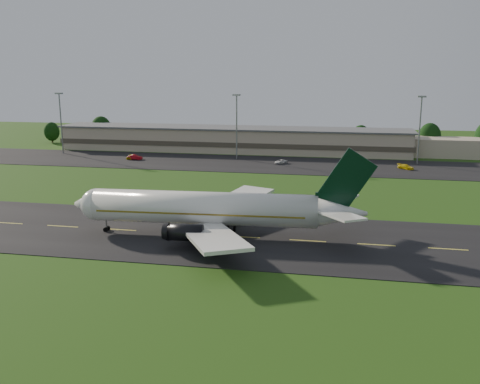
% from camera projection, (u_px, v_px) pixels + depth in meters
% --- Properties ---
extents(ground, '(360.00, 360.00, 0.00)m').
position_uv_depth(ground, '(120.00, 230.00, 94.21)').
color(ground, '#1B4010').
rests_on(ground, ground).
extents(taxiway, '(220.00, 30.00, 0.10)m').
position_uv_depth(taxiway, '(120.00, 230.00, 94.20)').
color(taxiway, black).
rests_on(taxiway, ground).
extents(apron, '(260.00, 30.00, 0.10)m').
position_uv_depth(apron, '(216.00, 162.00, 163.11)').
color(apron, black).
rests_on(apron, ground).
extents(airliner, '(51.30, 42.11, 15.57)m').
position_uv_depth(airliner, '(209.00, 209.00, 90.19)').
color(airliner, white).
rests_on(airliner, ground).
extents(terminal, '(145.00, 16.00, 8.40)m').
position_uv_depth(terminal, '(250.00, 140.00, 184.19)').
color(terminal, '#C2AD94').
rests_on(terminal, ground).
extents(light_mast_west, '(2.40, 1.20, 20.35)m').
position_uv_depth(light_mast_west, '(61.00, 116.00, 178.16)').
color(light_mast_west, gray).
rests_on(light_mast_west, ground).
extents(light_mast_centre, '(2.40, 1.20, 20.35)m').
position_uv_depth(light_mast_centre, '(237.00, 119.00, 167.02)').
color(light_mast_centre, gray).
rests_on(light_mast_centre, ground).
extents(light_mast_east, '(2.40, 1.20, 20.35)m').
position_uv_depth(light_mast_east, '(420.00, 122.00, 156.80)').
color(light_mast_east, gray).
rests_on(light_mast_east, ground).
extents(tree_line, '(194.67, 9.61, 11.02)m').
position_uv_depth(tree_line, '(342.00, 135.00, 187.47)').
color(tree_line, black).
rests_on(tree_line, ground).
extents(service_vehicle_a, '(2.25, 4.50, 1.47)m').
position_uv_depth(service_vehicle_a, '(131.00, 157.00, 169.18)').
color(service_vehicle_a, '#C3B10B').
rests_on(service_vehicle_a, apron).
extents(service_vehicle_b, '(4.72, 1.98, 1.52)m').
position_uv_depth(service_vehicle_b, '(135.00, 157.00, 167.96)').
color(service_vehicle_b, '#A20A14').
rests_on(service_vehicle_b, apron).
extents(service_vehicle_c, '(4.19, 4.52, 1.18)m').
position_uv_depth(service_vehicle_c, '(281.00, 162.00, 160.76)').
color(service_vehicle_c, silver).
rests_on(service_vehicle_c, apron).
extents(service_vehicle_d, '(4.88, 4.43, 1.37)m').
position_uv_depth(service_vehicle_d, '(406.00, 167.00, 151.65)').
color(service_vehicle_d, yellow).
rests_on(service_vehicle_d, apron).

